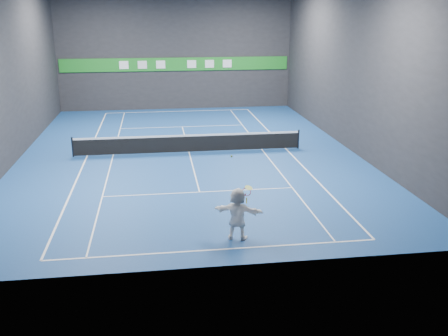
{
  "coord_description": "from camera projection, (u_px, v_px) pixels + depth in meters",
  "views": [
    {
      "loc": [
        -1.74,
        -26.53,
        7.47
      ],
      "look_at": [
        0.86,
        -7.83,
        1.5
      ],
      "focal_mm": 40.0,
      "sensor_mm": 36.0,
      "label": 1
    }
  ],
  "objects": [
    {
      "name": "ground",
      "position": [
        189.0,
        152.0,
        27.53
      ],
      "size": [
        26.0,
        26.0,
        0.0
      ],
      "primitive_type": "plane",
      "color": "navy",
      "rests_on": "ground"
    },
    {
      "name": "wall_back",
      "position": [
        176.0,
        51.0,
        38.45
      ],
      "size": [
        18.0,
        0.1,
        9.0
      ],
      "primitive_type": "cube",
      "color": "#252427",
      "rests_on": "ground"
    },
    {
      "name": "wall_front",
      "position": [
        219.0,
        122.0,
        13.9
      ],
      "size": [
        18.0,
        0.1,
        9.0
      ],
      "primitive_type": "cube",
      "color": "#252427",
      "rests_on": "ground"
    },
    {
      "name": "wall_left",
      "position": [
        8.0,
        73.0,
        24.99
      ],
      "size": [
        0.1,
        26.0,
        9.0
      ],
      "primitive_type": "cube",
      "color": "#252427",
      "rests_on": "ground"
    },
    {
      "name": "wall_right",
      "position": [
        351.0,
        67.0,
        27.36
      ],
      "size": [
        0.1,
        26.0,
        9.0
      ],
      "primitive_type": "cube",
      "color": "#252427",
      "rests_on": "ground"
    },
    {
      "name": "baseline_near",
      "position": [
        215.0,
        250.0,
        16.3
      ],
      "size": [
        10.98,
        0.08,
        0.01
      ],
      "primitive_type": "cube",
      "color": "white",
      "rests_on": "ground"
    },
    {
      "name": "baseline_far",
      "position": [
        178.0,
        111.0,
        38.76
      ],
      "size": [
        10.98,
        0.08,
        0.01
      ],
      "primitive_type": "cube",
      "color": "white",
      "rests_on": "ground"
    },
    {
      "name": "sideline_doubles_left",
      "position": [
        87.0,
        156.0,
        26.81
      ],
      "size": [
        0.08,
        23.78,
        0.01
      ],
      "primitive_type": "cube",
      "color": "white",
      "rests_on": "ground"
    },
    {
      "name": "sideline_doubles_right",
      "position": [
        286.0,
        149.0,
        28.25
      ],
      "size": [
        0.08,
        23.78,
        0.01
      ],
      "primitive_type": "cube",
      "color": "white",
      "rests_on": "ground"
    },
    {
      "name": "sideline_singles_left",
      "position": [
        113.0,
        155.0,
        26.99
      ],
      "size": [
        0.06,
        23.78,
        0.01
      ],
      "primitive_type": "cube",
      "color": "white",
      "rests_on": "ground"
    },
    {
      "name": "sideline_singles_right",
      "position": [
        262.0,
        150.0,
        28.07
      ],
      "size": [
        0.06,
        23.78,
        0.01
      ],
      "primitive_type": "cube",
      "color": "white",
      "rests_on": "ground"
    },
    {
      "name": "service_line_near",
      "position": [
        200.0,
        192.0,
        21.49
      ],
      "size": [
        8.23,
        0.06,
        0.01
      ],
      "primitive_type": "cube",
      "color": "white",
      "rests_on": "ground"
    },
    {
      "name": "service_line_far",
      "position": [
        182.0,
        127.0,
        33.58
      ],
      "size": [
        8.23,
        0.06,
        0.01
      ],
      "primitive_type": "cube",
      "color": "white",
      "rests_on": "ground"
    },
    {
      "name": "center_service_line",
      "position": [
        189.0,
        152.0,
        27.53
      ],
      "size": [
        0.06,
        12.8,
        0.01
      ],
      "primitive_type": "cube",
      "color": "white",
      "rests_on": "ground"
    },
    {
      "name": "player",
      "position": [
        238.0,
        214.0,
        16.84
      ],
      "size": [
        1.78,
        1.12,
        1.83
      ],
      "primitive_type": "imported",
      "rotation": [
        0.0,
        0.0,
        2.77
      ],
      "color": "white",
      "rests_on": "ground"
    },
    {
      "name": "tennis_ball",
      "position": [
        232.0,
        156.0,
        16.15
      ],
      "size": [
        0.07,
        0.07,
        0.07
      ],
      "primitive_type": "sphere",
      "color": "#C3E125",
      "rests_on": "player"
    },
    {
      "name": "tennis_net",
      "position": [
        189.0,
        143.0,
        27.37
      ],
      "size": [
        12.5,
        0.1,
        1.07
      ],
      "color": "black",
      "rests_on": "ground"
    },
    {
      "name": "sponsor_banner",
      "position": [
        176.0,
        64.0,
        38.69
      ],
      "size": [
        17.64,
        0.11,
        1.0
      ],
      "color": "#1C8223",
      "rests_on": "wall_back"
    },
    {
      "name": "tennis_racket",
      "position": [
        247.0,
        193.0,
        16.71
      ],
      "size": [
        0.47,
        0.36,
        0.63
      ],
      "color": "#B01214",
      "rests_on": "player"
    }
  ]
}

